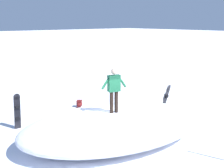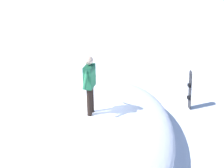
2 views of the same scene
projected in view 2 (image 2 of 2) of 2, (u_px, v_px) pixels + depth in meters
ground at (99, 139)px, 8.24m from camera, size 240.00×240.00×0.00m
snow_mound at (96, 133)px, 7.50m from camera, size 6.24×8.43×1.18m
snowboarder_standing at (90, 82)px, 7.00m from camera, size 0.38×1.02×1.71m
snowboard_secondary_upright at (190, 89)px, 9.81m from camera, size 0.17×0.29×1.60m
backpack_far at (88, 83)px, 11.98m from camera, size 0.44×0.52×0.41m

